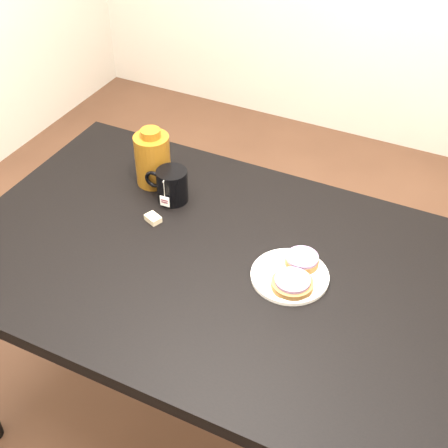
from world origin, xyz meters
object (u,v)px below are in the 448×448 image
Objects in this scene: table at (214,279)px; bagel_front at (292,283)px; teabag_pouch at (153,218)px; mug at (172,185)px; bagel_package at (153,159)px; bagel_back at (302,260)px; plate at (290,275)px.

table is 0.26m from bagel_front.
mug is at bearing 90.86° from teabag_pouch.
bagel_package is at bearing 119.96° from teabag_pouch.
bagel_package is at bearing 144.64° from table.
mug reaches higher than teabag_pouch.
bagel_back is at bearing -16.36° from mug.
mug is 3.10× the size of teabag_pouch.
bagel_back is 2.74× the size of teabag_pouch.
bagel_back is 0.57m from bagel_package.
plate is 1.40× the size of bagel_front.
mug is at bearing 160.45° from plate.
mug is (-0.46, 0.19, 0.03)m from bagel_front.
bagel_front is at bearing -9.97° from teabag_pouch.
bagel_front reaches higher than table.
bagel_front is 0.50m from mug.
mug is at bearing 142.54° from table.
table is at bearing 175.05° from bagel_front.
bagel_back is at bearing 17.27° from table.
mug reaches higher than table.
mug reaches higher than plate.
plate is (0.21, 0.02, 0.09)m from table.
table is 0.23m from plate.
table is 11.35× the size of bagel_back.
plate is 0.05m from bagel_front.
mug is (-0.44, 0.16, 0.04)m from plate.
teabag_pouch reaches higher than table.
plate is 0.58m from bagel_package.
bagel_front is 1.04× the size of mug.
table is at bearing -175.05° from plate.
mug is 0.75× the size of bagel_package.
bagel_package reaches higher than table.
bagel_back is 0.67× the size of bagel_package.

